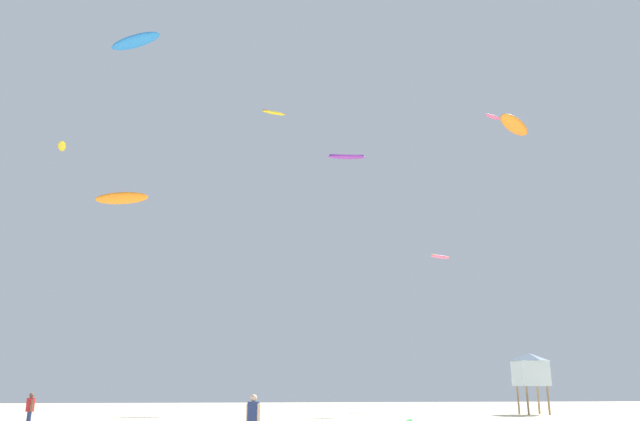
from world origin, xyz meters
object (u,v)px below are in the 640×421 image
(person_foreground, at_px, (253,417))
(kite_aloft_4, at_px, (274,113))
(kite_aloft_0, at_px, (514,125))
(kite_aloft_3, at_px, (347,157))
(lifeguard_tower, at_px, (530,369))
(kite_aloft_7, at_px, (493,117))
(kite_aloft_5, at_px, (122,198))
(person_midground, at_px, (30,408))
(kite_aloft_6, at_px, (135,41))
(kite_aloft_1, at_px, (440,257))
(kite_aloft_2, at_px, (62,146))

(person_foreground, bearing_deg, kite_aloft_4, -142.75)
(kite_aloft_0, bearing_deg, kite_aloft_3, 123.99)
(lifeguard_tower, relative_size, kite_aloft_7, 1.91)
(kite_aloft_0, height_order, kite_aloft_5, kite_aloft_0)
(person_foreground, height_order, person_midground, person_foreground)
(lifeguard_tower, distance_m, kite_aloft_4, 30.94)
(kite_aloft_3, xyz_separation_m, kite_aloft_5, (-18.46, -7.45, -7.02))
(kite_aloft_7, bearing_deg, person_midground, -145.91)
(kite_aloft_6, bearing_deg, kite_aloft_3, 49.67)
(person_midground, bearing_deg, kite_aloft_6, 23.57)
(kite_aloft_6, bearing_deg, kite_aloft_7, 31.77)
(kite_aloft_5, relative_size, kite_aloft_7, 2.09)
(kite_aloft_1, height_order, kite_aloft_3, kite_aloft_3)
(kite_aloft_0, distance_m, kite_aloft_1, 15.84)
(kite_aloft_7, bearing_deg, person_foreground, -125.66)
(kite_aloft_0, bearing_deg, kite_aloft_5, 166.01)
(kite_aloft_2, bearing_deg, person_midground, -72.06)
(person_foreground, relative_size, lifeguard_tower, 0.40)
(kite_aloft_2, xyz_separation_m, kite_aloft_4, (18.87, -1.44, 3.64))
(kite_aloft_0, distance_m, kite_aloft_2, 38.74)
(kite_aloft_3, bearing_deg, kite_aloft_2, 178.71)
(lifeguard_tower, bearing_deg, kite_aloft_7, 71.49)
(kite_aloft_1, relative_size, kite_aloft_2, 0.88)
(kite_aloft_3, xyz_separation_m, kite_aloft_7, (14.74, 0.17, 4.95))
(person_midground, xyz_separation_m, kite_aloft_5, (-0.05, 14.83, 14.55))
(kite_aloft_0, bearing_deg, person_foreground, -135.88)
(kite_aloft_2, xyz_separation_m, kite_aloft_5, (7.35, -8.03, -7.10))
(person_midground, distance_m, kite_aloft_0, 34.80)
(kite_aloft_2, height_order, kite_aloft_7, kite_aloft_7)
(lifeguard_tower, height_order, kite_aloft_7, kite_aloft_7)
(kite_aloft_1, bearing_deg, person_foreground, -117.82)
(kite_aloft_7, bearing_deg, kite_aloft_5, -167.08)
(kite_aloft_6, xyz_separation_m, kite_aloft_7, (30.79, 19.07, 5.41))
(kite_aloft_6, bearing_deg, kite_aloft_0, 9.72)
(kite_aloft_5, height_order, kite_aloft_6, kite_aloft_6)
(lifeguard_tower, bearing_deg, kite_aloft_3, 137.39)
(person_foreground, xyz_separation_m, person_midground, (-9.97, 9.87, -0.03))
(person_foreground, relative_size, kite_aloft_7, 0.77)
(lifeguard_tower, height_order, kite_aloft_5, kite_aloft_5)
(kite_aloft_2, height_order, kite_aloft_6, kite_aloft_2)
(kite_aloft_3, bearing_deg, kite_aloft_0, -56.01)
(kite_aloft_2, height_order, kite_aloft_5, kite_aloft_2)
(kite_aloft_2, distance_m, kite_aloft_6, 21.80)
(person_midground, xyz_separation_m, kite_aloft_4, (11.47, 21.42, 25.29))
(kite_aloft_3, height_order, kite_aloft_4, kite_aloft_4)
(kite_aloft_0, bearing_deg, kite_aloft_2, 157.05)
(kite_aloft_0, xyz_separation_m, kite_aloft_6, (-25.81, -4.42, 2.23))
(person_midground, xyz_separation_m, lifeguard_tower, (29.64, 11.95, 2.11))
(kite_aloft_1, xyz_separation_m, kite_aloft_2, (-34.24, 0.77, 9.45))
(kite_aloft_3, bearing_deg, person_foreground, -104.72)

